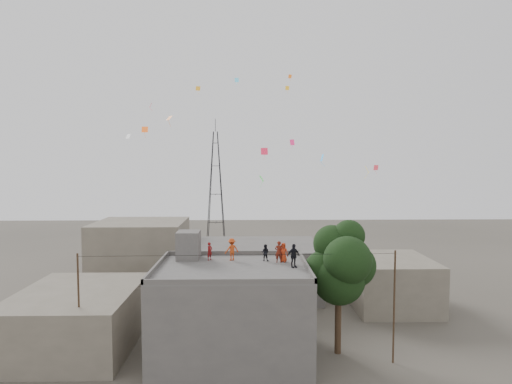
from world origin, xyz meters
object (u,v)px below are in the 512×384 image
at_px(tree, 341,265).
at_px(transmission_tower, 216,188).
at_px(stair_head_box, 189,245).
at_px(person_red_adult, 279,252).
at_px(person_dark_adult, 293,256).

relative_size(tree, transmission_tower, 0.45).
xyz_separation_m(stair_head_box, person_red_adult, (6.40, -1.23, -0.25)).
bearing_deg(tree, person_dark_adult, -168.08).
bearing_deg(person_red_adult, stair_head_box, -19.14).
bearing_deg(person_dark_adult, person_red_adult, 95.65).
bearing_deg(tree, stair_head_box, 169.26).
bearing_deg(person_red_adult, person_dark_adult, 112.28).
distance_m(stair_head_box, person_dark_adult, 7.75).
distance_m(transmission_tower, person_dark_adult, 40.96).
relative_size(stair_head_box, person_red_adult, 1.34).
height_order(tree, transmission_tower, transmission_tower).
xyz_separation_m(transmission_tower, person_dark_adult, (8.06, -40.10, -2.18)).
relative_size(stair_head_box, person_dark_adult, 1.28).
bearing_deg(transmission_tower, stair_head_box, -88.77).
bearing_deg(transmission_tower, person_dark_adult, -78.63).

